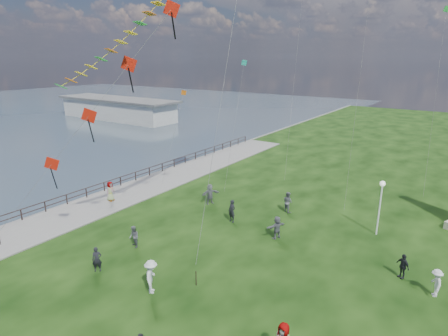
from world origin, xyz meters
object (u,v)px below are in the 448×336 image
Objects in this scene: lamppost at (381,196)px; person_11 at (277,227)px; person_5 at (210,194)px; person_8 at (436,283)px; person_9 at (403,266)px; person_10 at (110,192)px; person_7 at (288,202)px; person_2 at (151,277)px; pier_pavilion at (117,108)px; person_1 at (134,237)px; person_0 at (97,259)px; person_6 at (232,211)px.

lamppost is 7.73m from person_11.
person_5 is 18.41m from person_8.
person_11 is (7.86, -2.61, -0.07)m from person_5.
person_8 is (18.01, -3.82, -0.11)m from person_5.
person_10 is at bearing -139.94° from person_9.
person_5 is at bearing 40.90° from person_7.
person_2 is 14.52m from person_9.
person_11 is at bearing -51.91° from person_2.
person_9 is (62.01, -31.54, -1.07)m from pier_pavilion.
person_5 is at bearing -154.35° from person_9.
person_1 is 0.91× the size of person_11.
person_0 is 0.98× the size of person_8.
lamppost is (59.44, -26.54, 1.14)m from pier_pavilion.
person_0 reaches higher than person_1.
lamppost reaches higher than person_5.
lamppost is 2.68× the size of person_1.
person_5 reaches higher than person_7.
pier_pavilion is 19.58× the size of person_9.
pier_pavilion is at bearing 167.85° from person_1.
pier_pavilion is 19.16× the size of person_0.
person_1 is at bearing -102.62° from person_6.
pier_pavilion is at bearing 44.35° from person_10.
person_9 is (15.76, 6.36, -0.00)m from person_1.
lamppost is at bearing -66.66° from person_2.
person_5 is at bearing -13.39° from person_2.
person_10 reaches higher than person_11.
person_6 is 1.01× the size of person_10.
lamppost reaches higher than person_10.
person_11 is at bearing -30.19° from pier_pavilion.
person_0 is at bearing -137.88° from person_10.
person_5 reaches higher than person_9.
person_11 is at bearing -117.42° from person_8.
pier_pavilion is at bearing -95.20° from person_11.
person_6 reaches higher than person_9.
lamppost reaches higher than person_7.
person_5 is at bearing 119.88° from person_1.
lamppost is 2.59× the size of person_8.
person_9 is (15.37, 9.67, -0.02)m from person_0.
person_9 is (12.52, -0.85, -0.14)m from person_6.
person_8 is at bearing 174.44° from person_7.
person_2 is 1.09× the size of person_10.
person_6 is at bearing -117.53° from person_8.
person_7 is 11.04m from person_9.
person_11 is (15.47, 2.05, -0.05)m from person_10.
person_7 is at bearing 68.93° from person_6.
lamppost is 7.65m from person_8.
person_10 is at bearing 89.36° from person_0.
person_5 is (-0.44, 9.29, 0.14)m from person_1.
person_8 is 2.02m from person_9.
person_8 is 25.64m from person_10.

